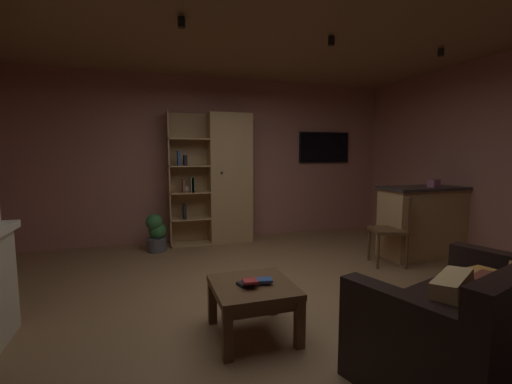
% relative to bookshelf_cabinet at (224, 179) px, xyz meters
% --- Properties ---
extents(floor, '(6.33, 5.42, 0.02)m').
position_rel_bookshelf_cabinet_xyz_m(floor, '(-0.10, -2.46, -1.06)').
color(floor, olive).
rests_on(floor, ground).
extents(wall_back, '(6.45, 0.06, 2.72)m').
position_rel_bookshelf_cabinet_xyz_m(wall_back, '(-0.10, 0.27, 0.31)').
color(wall_back, '#AD7060').
rests_on(wall_back, ground).
extents(wall_right, '(0.06, 5.42, 2.72)m').
position_rel_bookshelf_cabinet_xyz_m(wall_right, '(3.09, -2.46, 0.31)').
color(wall_right, '#AD7060').
rests_on(wall_right, ground).
extents(ceiling, '(6.33, 5.42, 0.02)m').
position_rel_bookshelf_cabinet_xyz_m(ceiling, '(-0.10, -2.46, 1.68)').
color(ceiling, '#8E6B47').
extents(window_pane_back, '(0.72, 0.01, 0.89)m').
position_rel_bookshelf_cabinet_xyz_m(window_pane_back, '(-0.53, 0.24, 0.14)').
color(window_pane_back, white).
extents(bookshelf_cabinet, '(1.34, 0.41, 2.11)m').
position_rel_bookshelf_cabinet_xyz_m(bookshelf_cabinet, '(0.00, 0.00, 0.00)').
color(bookshelf_cabinet, tan).
rests_on(bookshelf_cabinet, ground).
extents(kitchen_bar_counter, '(1.45, 0.57, 1.00)m').
position_rel_bookshelf_cabinet_xyz_m(kitchen_bar_counter, '(2.61, -1.70, -0.54)').
color(kitchen_bar_counter, tan).
rests_on(kitchen_bar_counter, ground).
extents(tissue_box, '(0.13, 0.13, 0.11)m').
position_rel_bookshelf_cabinet_xyz_m(tissue_box, '(2.56, -1.80, 0.01)').
color(tissue_box, '#995972').
rests_on(tissue_box, kitchen_bar_counter).
extents(leather_couch, '(1.74, 1.29, 0.84)m').
position_rel_bookshelf_cabinet_xyz_m(leather_couch, '(0.82, -3.92, -0.74)').
color(leather_couch, black).
rests_on(leather_couch, ground).
extents(coffee_table, '(0.63, 0.66, 0.42)m').
position_rel_bookshelf_cabinet_xyz_m(coffee_table, '(-0.44, -3.03, -0.71)').
color(coffee_table, brown).
rests_on(coffee_table, ground).
extents(table_book_0, '(0.14, 0.13, 0.02)m').
position_rel_bookshelf_cabinet_xyz_m(table_book_0, '(-0.50, -3.04, -0.61)').
color(table_book_0, black).
rests_on(table_book_0, coffee_table).
extents(table_book_1, '(0.15, 0.12, 0.02)m').
position_rel_bookshelf_cabinet_xyz_m(table_book_1, '(-0.36, -3.07, -0.59)').
color(table_book_1, '#2D4C8C').
rests_on(table_book_1, coffee_table).
extents(table_book_2, '(0.12, 0.11, 0.02)m').
position_rel_bookshelf_cabinet_xyz_m(table_book_2, '(-0.48, -3.11, -0.57)').
color(table_book_2, '#B22D2D').
rests_on(table_book_2, coffee_table).
extents(dining_chair, '(0.53, 0.53, 0.92)m').
position_rel_bookshelf_cabinet_xyz_m(dining_chair, '(1.85, -1.90, -0.52)').
color(dining_chair, brown).
rests_on(dining_chair, ground).
extents(potted_floor_plant, '(0.30, 0.31, 0.57)m').
position_rel_bookshelf_cabinet_xyz_m(potted_floor_plant, '(-1.11, -0.29, -0.77)').
color(potted_floor_plant, '#4C4C51').
rests_on(potted_floor_plant, ground).
extents(wall_mounted_tv, '(1.00, 0.06, 0.56)m').
position_rel_bookshelf_cabinet_xyz_m(wall_mounted_tv, '(1.95, 0.21, 0.53)').
color(wall_mounted_tv, black).
extents(track_light_spot_1, '(0.07, 0.07, 0.09)m').
position_rel_bookshelf_cabinet_xyz_m(track_light_spot_1, '(-0.87, -2.23, 1.60)').
color(track_light_spot_1, black).
extents(track_light_spot_2, '(0.07, 0.07, 0.09)m').
position_rel_bookshelf_cabinet_xyz_m(track_light_spot_2, '(0.70, -2.19, 1.60)').
color(track_light_spot_2, black).
extents(track_light_spot_3, '(0.07, 0.07, 0.09)m').
position_rel_bookshelf_cabinet_xyz_m(track_light_spot_3, '(2.14, -2.21, 1.60)').
color(track_light_spot_3, black).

